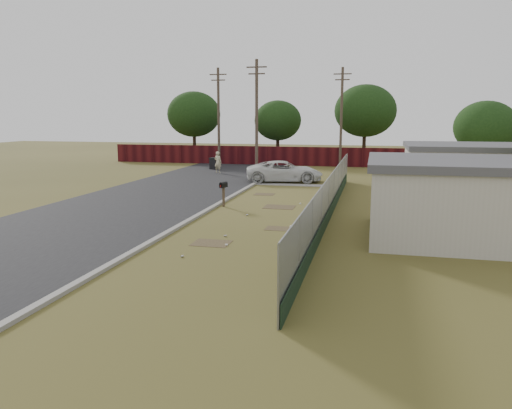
% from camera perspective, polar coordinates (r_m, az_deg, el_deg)
% --- Properties ---
extents(ground, '(120.00, 120.00, 0.00)m').
position_cam_1_polar(ground, '(23.41, 0.61, -1.56)').
color(ground, brown).
rests_on(ground, ground).
extents(street, '(15.10, 60.00, 0.12)m').
position_cam_1_polar(street, '(32.97, -7.79, 1.80)').
color(street, black).
rests_on(street, ground).
extents(chainlink_fence, '(0.10, 27.06, 2.02)m').
position_cam_1_polar(chainlink_fence, '(23.80, 8.51, 0.47)').
color(chainlink_fence, gray).
rests_on(chainlink_fence, ground).
extents(privacy_fence, '(30.00, 0.12, 1.80)m').
position_cam_1_polar(privacy_fence, '(48.79, 0.21, 5.62)').
color(privacy_fence, '#480F12').
rests_on(privacy_fence, ground).
extents(utility_poles, '(12.60, 8.24, 9.00)m').
position_cam_1_polar(utility_poles, '(43.90, 1.92, 10.07)').
color(utility_poles, brown).
rests_on(utility_poles, ground).
extents(houses, '(9.30, 17.24, 3.10)m').
position_cam_1_polar(houses, '(26.11, 23.51, 2.29)').
color(houses, beige).
rests_on(houses, ground).
extents(horizon_trees, '(33.32, 31.94, 7.78)m').
position_cam_1_polar(horizon_trees, '(46.11, 8.23, 9.89)').
color(horizon_trees, '#322116').
rests_on(horizon_trees, ground).
extents(fire_hydrant, '(0.38, 0.38, 0.84)m').
position_cam_1_polar(fire_hydrant, '(15.66, 4.21, -6.05)').
color(fire_hydrant, yellow).
rests_on(fire_hydrant, ground).
extents(mailbox, '(0.33, 0.58, 1.32)m').
position_cam_1_polar(mailbox, '(26.24, -3.74, 2.00)').
color(mailbox, brown).
rests_on(mailbox, ground).
extents(pickup_truck, '(5.90, 3.63, 1.53)m').
position_cam_1_polar(pickup_truck, '(36.18, 3.27, 3.80)').
color(pickup_truck, silver).
rests_on(pickup_truck, ground).
extents(pedestrian, '(0.75, 0.59, 1.80)m').
position_cam_1_polar(pedestrian, '(41.83, -4.37, 4.84)').
color(pedestrian, beige).
rests_on(pedestrian, ground).
extents(trash_bin, '(0.74, 0.81, 1.03)m').
position_cam_1_polar(trash_bin, '(44.90, -4.85, 4.71)').
color(trash_bin, black).
rests_on(trash_bin, ground).
extents(scattered_litter, '(2.92, 11.23, 0.07)m').
position_cam_1_polar(scattered_litter, '(21.28, -0.62, -2.65)').
color(scattered_litter, white).
rests_on(scattered_litter, ground).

